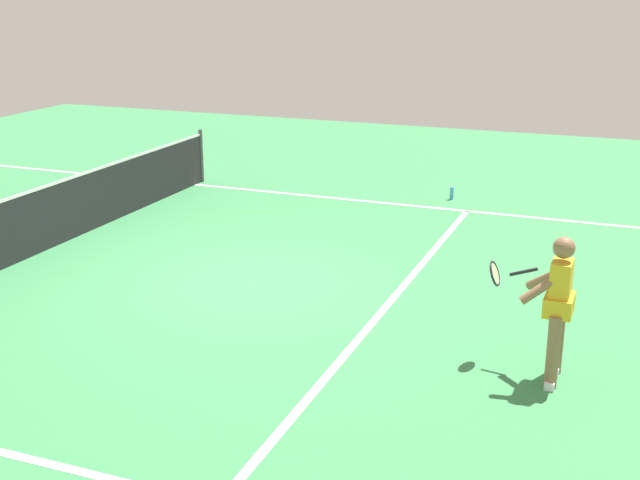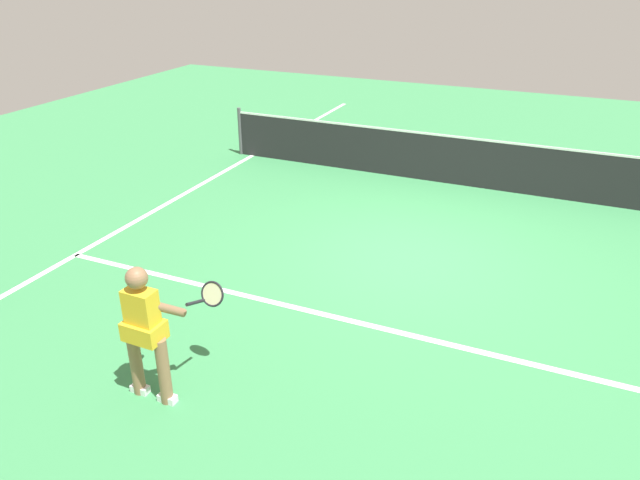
{
  "view_description": "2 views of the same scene",
  "coord_description": "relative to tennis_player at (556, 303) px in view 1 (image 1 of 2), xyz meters",
  "views": [
    {
      "loc": [
        -9.72,
        -4.9,
        3.98
      ],
      "look_at": [
        -1.15,
        -1.54,
        1.1
      ],
      "focal_mm": 47.11,
      "sensor_mm": 36.0,
      "label": 1
    },
    {
      "loc": [
        2.18,
        -8.24,
        4.29
      ],
      "look_at": [
        -0.69,
        -1.77,
        0.91
      ],
      "focal_mm": 34.21,
      "sensor_mm": 36.0,
      "label": 2
    }
  ],
  "objects": [
    {
      "name": "water_bottle",
      "position": [
        6.95,
        2.62,
        -0.73
      ],
      "size": [
        0.07,
        0.07,
        0.24
      ],
      "primitive_type": "cylinder",
      "color": "#4C9EE5",
      "rests_on": "ground"
    },
    {
      "name": "tennis_player",
      "position": [
        0.0,
        0.0,
        0.0
      ],
      "size": [
        0.78,
        0.92,
        1.55
      ],
      "color": "#8C6647",
      "rests_on": "ground"
    },
    {
      "name": "sideline_right_marking",
      "position": [
        6.22,
        4.24,
        -0.84
      ],
      "size": [
        0.1,
        18.31,
        0.01
      ],
      "primitive_type": "cube",
      "color": "white",
      "rests_on": "ground"
    },
    {
      "name": "service_line_marking",
      "position": [
        1.5,
        2.18,
        -0.84
      ],
      "size": [
        9.44,
        0.1,
        0.01
      ],
      "primitive_type": "cube",
      "color": "white",
      "rests_on": "ground"
    },
    {
      "name": "court_net",
      "position": [
        1.5,
        7.72,
        -0.34
      ],
      "size": [
        10.12,
        0.08,
        1.07
      ],
      "color": "#4C4C51",
      "rests_on": "ground"
    },
    {
      "name": "sideline_left_marking",
      "position": [
        -3.22,
        4.24,
        -0.84
      ],
      "size": [
        0.1,
        18.31,
        0.01
      ],
      "primitive_type": "cube",
      "color": "white",
      "rests_on": "ground"
    },
    {
      "name": "ground_plane",
      "position": [
        1.5,
        4.24,
        -0.85
      ],
      "size": [
        26.4,
        26.4,
        0.0
      ],
      "primitive_type": "plane",
      "color": "#38844C"
    }
  ]
}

